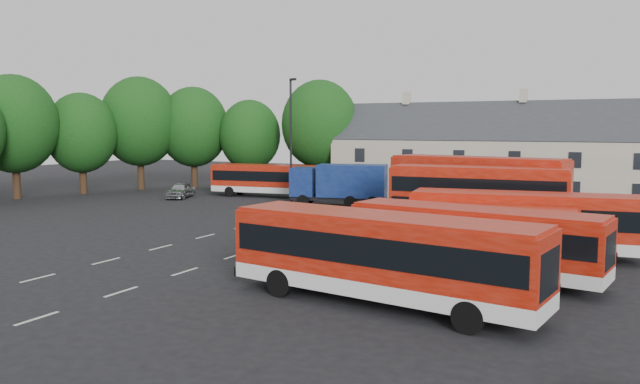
{
  "coord_description": "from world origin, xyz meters",
  "views": [
    {
      "loc": [
        23.63,
        -28.37,
        6.72
      ],
      "look_at": [
        3.91,
        9.83,
        2.2
      ],
      "focal_mm": 35.0,
      "sensor_mm": 36.0,
      "label": 1
    }
  ],
  "objects_px": {
    "box_truck": "(340,183)",
    "silver_car": "(180,190)",
    "bus_row_a": "(382,251)",
    "bus_dd_south": "(478,197)",
    "lamppost": "(291,137)"
  },
  "relations": [
    {
      "from": "bus_row_a",
      "to": "bus_dd_south",
      "type": "relative_size",
      "value": 1.17
    },
    {
      "from": "bus_row_a",
      "to": "silver_car",
      "type": "distance_m",
      "value": 38.75
    },
    {
      "from": "bus_dd_south",
      "to": "silver_car",
      "type": "xyz_separation_m",
      "value": [
        -29.82,
        8.18,
        -1.72
      ]
    },
    {
      "from": "bus_row_a",
      "to": "silver_car",
      "type": "height_order",
      "value": "bus_row_a"
    },
    {
      "from": "lamppost",
      "to": "silver_car",
      "type": "bearing_deg",
      "value": -170.92
    },
    {
      "from": "bus_dd_south",
      "to": "box_truck",
      "type": "bearing_deg",
      "value": 140.92
    },
    {
      "from": "bus_row_a",
      "to": "bus_dd_south",
      "type": "distance_m",
      "value": 16.24
    },
    {
      "from": "box_truck",
      "to": "lamppost",
      "type": "xyz_separation_m",
      "value": [
        -4.83,
        0.07,
        3.83
      ]
    },
    {
      "from": "bus_dd_south",
      "to": "lamppost",
      "type": "relative_size",
      "value": 0.98
    },
    {
      "from": "box_truck",
      "to": "silver_car",
      "type": "relative_size",
      "value": 1.96
    },
    {
      "from": "bus_row_a",
      "to": "bus_dd_south",
      "type": "height_order",
      "value": "bus_dd_south"
    },
    {
      "from": "silver_car",
      "to": "bus_row_a",
      "type": "bearing_deg",
      "value": -58.95
    },
    {
      "from": "box_truck",
      "to": "silver_car",
      "type": "height_order",
      "value": "box_truck"
    },
    {
      "from": "box_truck",
      "to": "silver_car",
      "type": "bearing_deg",
      "value": 171.43
    },
    {
      "from": "silver_car",
      "to": "lamppost",
      "type": "height_order",
      "value": "lamppost"
    }
  ]
}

